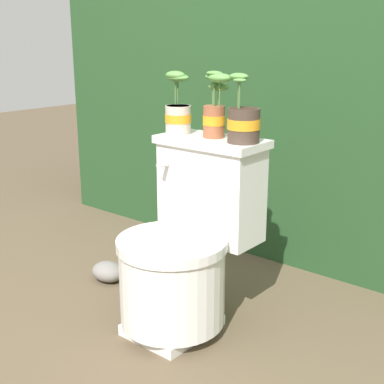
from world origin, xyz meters
The scene contains 7 objects.
ground_plane centered at (0.00, 0.00, 0.00)m, with size 12.00×12.00×0.00m, color brown.
hedge_backdrop centered at (0.00, 1.32, 0.66)m, with size 3.21×1.07×1.32m.
toilet centered at (-0.09, 0.07, 0.31)m, with size 0.42×0.54×0.70m.
potted_plant_left centered at (-0.25, 0.21, 0.79)m, with size 0.12×0.11×0.24m.
potted_plant_midleft centered at (-0.08, 0.23, 0.81)m, with size 0.12×0.10×0.24m.
potted_plant_middle centered at (0.05, 0.22, 0.78)m, with size 0.12×0.12×0.24m.
garden_stone centered at (-0.60, 0.12, 0.04)m, with size 0.16×0.13×0.09m.
Camera 1 is at (1.11, -1.35, 1.07)m, focal length 50.00 mm.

